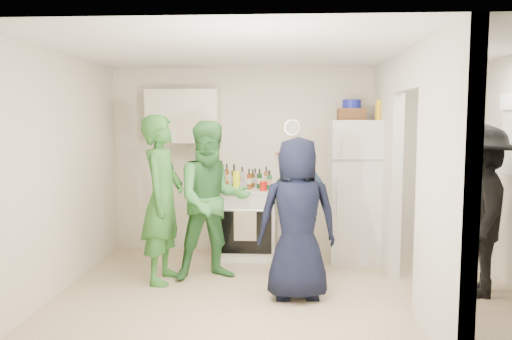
% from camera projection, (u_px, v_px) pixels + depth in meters
% --- Properties ---
extents(floor, '(4.80, 4.80, 0.00)m').
position_uv_depth(floor, '(289.00, 292.00, 5.23)').
color(floor, beige).
rests_on(floor, ground).
extents(wall_back, '(4.80, 0.00, 4.80)m').
position_uv_depth(wall_back, '(288.00, 161.00, 6.79)').
color(wall_back, silver).
rests_on(wall_back, floor).
extents(wall_front, '(4.80, 0.00, 4.80)m').
position_uv_depth(wall_front, '(293.00, 201.00, 3.41)').
color(wall_front, silver).
rests_on(wall_front, floor).
extents(wall_left, '(0.00, 3.40, 3.40)m').
position_uv_depth(wall_left, '(61.00, 173.00, 5.23)').
color(wall_left, silver).
rests_on(wall_left, floor).
extents(ceiling, '(4.80, 4.80, 0.00)m').
position_uv_depth(ceiling, '(291.00, 50.00, 4.97)').
color(ceiling, white).
rests_on(ceiling, wall_back).
extents(partition_pier_back, '(0.12, 1.20, 2.50)m').
position_uv_depth(partition_pier_back, '(386.00, 165.00, 6.13)').
color(partition_pier_back, silver).
rests_on(partition_pier_back, floor).
extents(partition_pier_front, '(0.12, 1.20, 2.50)m').
position_uv_depth(partition_pier_front, '(444.00, 190.00, 3.94)').
color(partition_pier_front, silver).
rests_on(partition_pier_front, floor).
extents(partition_header, '(0.12, 1.00, 0.40)m').
position_uv_depth(partition_header, '(412.00, 69.00, 4.93)').
color(partition_header, silver).
rests_on(partition_header, partition_pier_back).
extents(stove, '(0.76, 0.63, 0.91)m').
position_uv_depth(stove, '(247.00, 223.00, 6.57)').
color(stove, white).
rests_on(stove, floor).
extents(upper_cabinet, '(0.95, 0.34, 0.70)m').
position_uv_depth(upper_cabinet, '(183.00, 116.00, 6.63)').
color(upper_cabinet, silver).
rests_on(upper_cabinet, wall_back).
extents(fridge, '(0.74, 0.72, 1.80)m').
position_uv_depth(fridge, '(358.00, 190.00, 6.42)').
color(fridge, silver).
rests_on(fridge, floor).
extents(wicker_basket, '(0.35, 0.25, 0.15)m').
position_uv_depth(wicker_basket, '(351.00, 114.00, 6.37)').
color(wicker_basket, brown).
rests_on(wicker_basket, fridge).
extents(blue_bowl, '(0.24, 0.24, 0.11)m').
position_uv_depth(blue_bowl, '(352.00, 104.00, 6.36)').
color(blue_bowl, navy).
rests_on(blue_bowl, wicker_basket).
extents(yellow_cup_stack_top, '(0.09, 0.09, 0.25)m').
position_uv_depth(yellow_cup_stack_top, '(379.00, 110.00, 6.20)').
color(yellow_cup_stack_top, yellow).
rests_on(yellow_cup_stack_top, fridge).
extents(wall_clock, '(0.22, 0.02, 0.22)m').
position_uv_depth(wall_clock, '(292.00, 127.00, 6.72)').
color(wall_clock, white).
rests_on(wall_clock, wall_back).
extents(spice_shelf, '(0.35, 0.08, 0.03)m').
position_uv_depth(spice_shelf, '(288.00, 153.00, 6.73)').
color(spice_shelf, olive).
rests_on(spice_shelf, wall_back).
extents(yellow_cup_stack_stove, '(0.09, 0.09, 0.25)m').
position_uv_depth(yellow_cup_stack_stove, '(236.00, 181.00, 6.30)').
color(yellow_cup_stack_stove, '#FAFF15').
rests_on(yellow_cup_stack_stove, stove).
extents(red_cup, '(0.09, 0.09, 0.12)m').
position_uv_depth(red_cup, '(263.00, 186.00, 6.31)').
color(red_cup, red).
rests_on(red_cup, stove).
extents(person_green_left, '(0.50, 0.71, 1.86)m').
position_uv_depth(person_green_left, '(163.00, 199.00, 5.51)').
color(person_green_left, '#397E32').
rests_on(person_green_left, floor).
extents(person_green_center, '(1.05, 0.93, 1.79)m').
position_uv_depth(person_green_center, '(212.00, 201.00, 5.61)').
color(person_green_center, '#3F883C').
rests_on(person_green_center, floor).
extents(person_denim, '(0.94, 0.93, 1.59)m').
position_uv_depth(person_denim, '(299.00, 207.00, 5.76)').
color(person_denim, '#365276').
rests_on(person_denim, floor).
extents(person_navy, '(0.85, 0.60, 1.64)m').
position_uv_depth(person_navy, '(297.00, 218.00, 4.99)').
color(person_navy, black).
rests_on(person_navy, floor).
extents(person_nook, '(0.97, 1.28, 1.76)m').
position_uv_depth(person_nook, '(479.00, 210.00, 5.10)').
color(person_nook, black).
rests_on(person_nook, floor).
extents(bottle_a, '(0.06, 0.06, 0.31)m').
position_uv_depth(bottle_a, '(227.00, 175.00, 6.66)').
color(bottle_a, brown).
rests_on(bottle_a, stove).
extents(bottle_b, '(0.07, 0.07, 0.33)m').
position_uv_depth(bottle_b, '(234.00, 177.00, 6.43)').
color(bottle_b, '#264A18').
rests_on(bottle_b, stove).
extents(bottle_c, '(0.06, 0.06, 0.27)m').
position_uv_depth(bottle_c, '(242.00, 177.00, 6.67)').
color(bottle_c, '#B7BCC7').
rests_on(bottle_c, stove).
extents(bottle_d, '(0.06, 0.06, 0.27)m').
position_uv_depth(bottle_d, '(249.00, 179.00, 6.44)').
color(bottle_d, brown).
rests_on(bottle_d, stove).
extents(bottle_e, '(0.06, 0.06, 0.25)m').
position_uv_depth(bottle_e, '(255.00, 177.00, 6.70)').
color(bottle_e, '#A8AEBA').
rests_on(bottle_e, stove).
extents(bottle_f, '(0.07, 0.07, 0.26)m').
position_uv_depth(bottle_f, '(259.00, 179.00, 6.51)').
color(bottle_f, '#163D19').
rests_on(bottle_f, stove).
extents(bottle_g, '(0.06, 0.06, 0.28)m').
position_uv_depth(bottle_g, '(266.00, 177.00, 6.62)').
color(bottle_g, brown).
rests_on(bottle_g, stove).
extents(bottle_h, '(0.07, 0.07, 0.31)m').
position_uv_depth(bottle_h, '(223.00, 178.00, 6.41)').
color(bottle_h, '#A4ADB0').
rests_on(bottle_h, stove).
extents(bottle_i, '(0.06, 0.06, 0.25)m').
position_uv_depth(bottle_i, '(253.00, 178.00, 6.61)').
color(bottle_i, '#4B330C').
rests_on(bottle_i, stove).
extents(bottle_j, '(0.07, 0.07, 0.25)m').
position_uv_depth(bottle_j, '(269.00, 180.00, 6.41)').
color(bottle_j, '#226338').
rests_on(bottle_j, stove).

